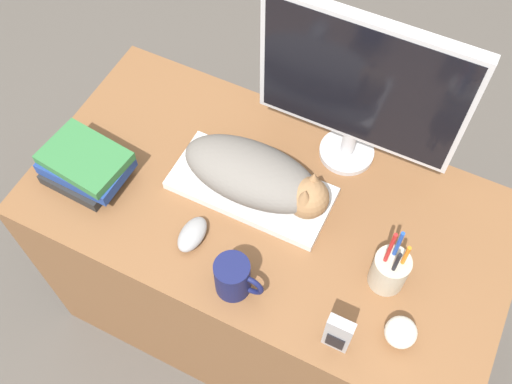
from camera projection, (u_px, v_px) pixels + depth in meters
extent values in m
cube|color=brown|center=(266.00, 267.00, 1.79)|extent=(1.20, 0.63, 0.72)
cube|color=silver|center=(251.00, 188.00, 1.49)|extent=(0.40, 0.18, 0.02)
ellipsoid|color=#66605B|center=(251.00, 173.00, 1.43)|extent=(0.35, 0.17, 0.11)
sphere|color=olive|center=(308.00, 198.00, 1.40)|extent=(0.10, 0.10, 0.10)
cone|color=olive|center=(305.00, 195.00, 1.35)|extent=(0.04, 0.04, 0.04)
cone|color=olive|center=(314.00, 178.00, 1.37)|extent=(0.04, 0.04, 0.04)
cylinder|color=#B7B7BC|center=(347.00, 152.00, 1.55)|extent=(0.14, 0.14, 0.02)
cylinder|color=#B7B7BC|center=(349.00, 140.00, 1.51)|extent=(0.04, 0.04, 0.08)
cube|color=#B7B7BC|center=(362.00, 83.00, 1.33)|extent=(0.49, 0.03, 0.36)
cube|color=black|center=(360.00, 86.00, 1.33)|extent=(0.47, 0.01, 0.34)
ellipsoid|color=gray|center=(192.00, 234.00, 1.42)|extent=(0.06, 0.10, 0.04)
cylinder|color=#141947|center=(232.00, 277.00, 1.32)|extent=(0.08, 0.08, 0.11)
torus|color=#141947|center=(249.00, 284.00, 1.31)|extent=(0.07, 0.01, 0.07)
cylinder|color=#B2A893|center=(389.00, 271.00, 1.33)|extent=(0.08, 0.08, 0.10)
cylinder|color=orange|center=(403.00, 262.00, 1.28)|extent=(0.01, 0.01, 0.13)
cylinder|color=#1E47B2|center=(396.00, 250.00, 1.28)|extent=(0.01, 0.01, 0.16)
cylinder|color=#B21E1E|center=(388.00, 254.00, 1.27)|extent=(0.01, 0.01, 0.18)
cylinder|color=black|center=(394.00, 268.00, 1.27)|extent=(0.01, 0.01, 0.13)
sphere|color=silver|center=(401.00, 332.00, 1.27)|extent=(0.07, 0.07, 0.07)
cube|color=#99999E|center=(338.00, 334.00, 1.24)|extent=(0.06, 0.02, 0.13)
cube|color=black|center=(335.00, 342.00, 1.25)|extent=(0.04, 0.00, 0.06)
cube|color=black|center=(85.00, 172.00, 1.51)|extent=(0.18, 0.16, 0.03)
cube|color=navy|center=(86.00, 165.00, 1.48)|extent=(0.21, 0.14, 0.03)
cube|color=#2D6B38|center=(84.00, 158.00, 1.46)|extent=(0.22, 0.16, 0.03)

